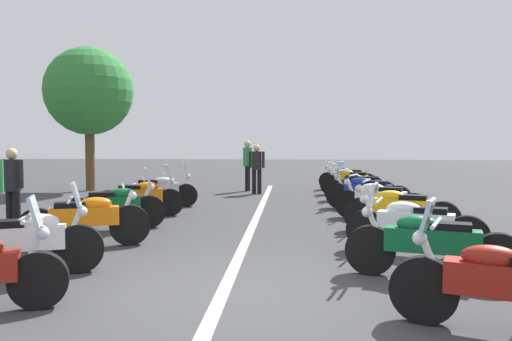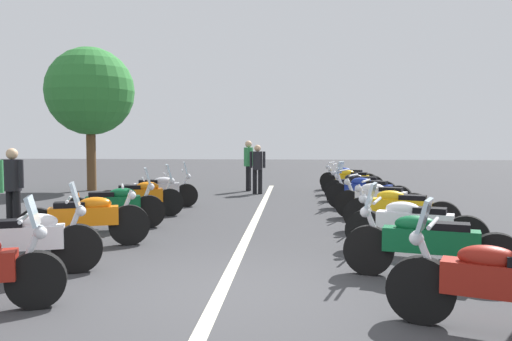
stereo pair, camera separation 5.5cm
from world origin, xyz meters
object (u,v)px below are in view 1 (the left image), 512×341
Objects in this scene: motorcycle_left_row_1 at (26,241)px; motorcycle_right_row_3 at (400,210)px; motorcycle_right_row_4 at (380,200)px; motorcycle_right_row_2 at (414,225)px; motorcycle_right_row_0 at (508,285)px; motorcycle_right_row_1 at (429,243)px; motorcycle_right_row_7 at (351,181)px; motorcycle_right_row_8 at (347,178)px; bystander_0 at (257,165)px; roadside_tree_0 at (89,92)px; motorcycle_left_row_2 at (86,219)px; motorcycle_left_row_5 at (158,190)px; motorcycle_right_row_5 at (367,191)px; bystander_2 at (13,183)px; motorcycle_right_row_6 at (359,186)px; motorcycle_left_row_3 at (115,206)px; traffic_cone_0 at (78,206)px; motorcycle_left_row_4 at (141,197)px; bystander_3 at (248,161)px.

motorcycle_left_row_1 is 0.93× the size of motorcycle_right_row_3.
motorcycle_right_row_2 is at bearing 112.19° from motorcycle_right_row_4.
motorcycle_right_row_0 reaches higher than motorcycle_left_row_1.
motorcycle_right_row_7 is at bearing -74.45° from motorcycle_right_row_1.
motorcycle_right_row_1 is 1.09× the size of motorcycle_right_row_8.
roadside_tree_0 is at bearing -89.64° from bystander_0.
motorcycle_left_row_2 is 1.04× the size of motorcycle_right_row_4.
motorcycle_left_row_5 is 6.24m from roadside_tree_0.
roadside_tree_0 is at bearing -32.69° from motorcycle_right_row_0.
motorcycle_right_row_5 is 1.27× the size of bystander_2.
motorcycle_right_row_4 is 6.59m from motorcycle_right_row_8.
motorcycle_left_row_1 reaches higher than motorcycle_right_row_6.
motorcycle_left_row_3 and motorcycle_right_row_5 have the same top height.
motorcycle_left_row_1 is 0.39× the size of roadside_tree_0.
motorcycle_right_row_7 is 3.07m from bystander_0.
traffic_cone_0 is (-2.07, 1.26, -0.17)m from motorcycle_left_row_5.
motorcycle_right_row_5 is 6.93m from traffic_cone_0.
traffic_cone_0 is at bearing -4.97° from motorcycle_right_row_2.
motorcycle_right_row_4 reaches higher than motorcycle_right_row_8.
motorcycle_right_row_1 is at bearing 111.96° from motorcycle_right_row_8.
traffic_cone_0 is (3.11, 6.65, -0.17)m from motorcycle_right_row_2.
motorcycle_right_row_6 is 7.58m from traffic_cone_0.
motorcycle_right_row_2 is 3.43m from motorcycle_right_row_4.
motorcycle_right_row_1 is at bearing 104.71° from motorcycle_right_row_3.
roadside_tree_0 reaches higher than motorcycle_left_row_4.
motorcycle_left_row_4 is at bearing -101.89° from motorcycle_left_row_5.
motorcycle_left_row_5 is (1.71, 0.05, -0.01)m from motorcycle_left_row_4.
motorcycle_left_row_4 is at bearing -29.27° from motorcycle_right_row_0.
bystander_2 is at bearing 127.17° from motorcycle_left_row_2.
motorcycle_right_row_4 is 3.28m from motorcycle_right_row_6.
motorcycle_right_row_7 is 1.00× the size of motorcycle_right_row_8.
bystander_2 is at bearing -129.51° from motorcycle_left_row_5.
bystander_2 reaches higher than traffic_cone_0.
motorcycle_left_row_5 is at bearing -106.00° from bystander_3.
motorcycle_left_row_5 is at bearing 72.06° from motorcycle_left_row_4.
motorcycle_right_row_1 is 10.54m from bystander_0.
motorcycle_right_row_5 reaches higher than motorcycle_left_row_1.
traffic_cone_0 is at bearing 85.58° from motorcycle_left_row_1.
motorcycle_right_row_8 is (3.31, -0.02, 0.00)m from motorcycle_right_row_6.
motorcycle_left_row_3 is (1.70, 0.10, 0.00)m from motorcycle_left_row_2.
motorcycle_left_row_2 is 0.99× the size of motorcycle_right_row_5.
bystander_2 reaches higher than bystander_0.
motorcycle_right_row_4 is 0.99× the size of motorcycle_right_row_6.
motorcycle_right_row_0 is 8.67m from bystander_2.
motorcycle_right_row_4 is at bearing -31.54° from motorcycle_left_row_5.
motorcycle_right_row_2 is 1.75m from motorcycle_right_row_3.
motorcycle_right_row_4 is 1.60m from motorcycle_right_row_5.
motorcycle_right_row_8 is at bearing 30.84° from motorcycle_left_row_4.
motorcycle_right_row_2 is at bearing -62.31° from bystander_3.
motorcycle_left_row_4 is 0.92× the size of motorcycle_left_row_5.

